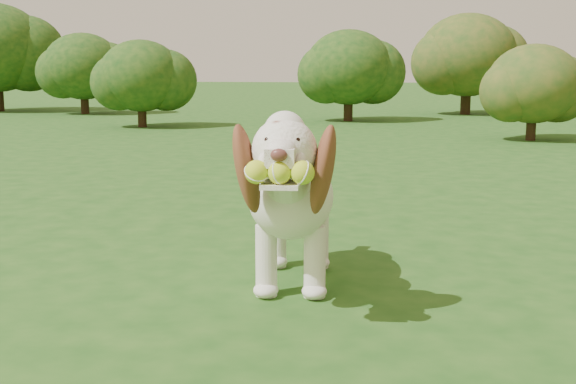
# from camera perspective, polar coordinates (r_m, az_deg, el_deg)

# --- Properties ---
(ground) EXTENTS (80.00, 80.00, 0.00)m
(ground) POSITION_cam_1_polar(r_m,az_deg,el_deg) (3.69, 5.18, -6.18)
(ground) COLOR #1D4B15
(ground) RESTS_ON ground
(dog) EXTENTS (0.47, 1.30, 0.85)m
(dog) POSITION_cam_1_polar(r_m,az_deg,el_deg) (3.30, 0.38, -0.01)
(dog) COLOR white
(dog) RESTS_ON ground
(shrub_a) EXTENTS (1.39, 1.39, 1.44)m
(shrub_a) POSITION_cam_1_polar(r_m,az_deg,el_deg) (12.31, -11.56, 8.98)
(shrub_a) COLOR #382314
(shrub_a) RESTS_ON ground
(shrub_b) EXTENTS (1.61, 1.61, 1.67)m
(shrub_b) POSITION_cam_1_polar(r_m,az_deg,el_deg) (13.43, 4.82, 9.78)
(shrub_b) COLOR #382314
(shrub_b) RESTS_ON ground
(shrub_i) EXTENTS (2.01, 2.01, 2.08)m
(shrub_i) POSITION_cam_1_polar(r_m,az_deg,el_deg) (15.66, 14.00, 10.45)
(shrub_i) COLOR #382314
(shrub_i) RESTS_ON ground
(shrub_c) EXTENTS (1.27, 1.27, 1.31)m
(shrub_c) POSITION_cam_1_polar(r_m,az_deg,el_deg) (10.46, 18.83, 8.09)
(shrub_c) COLOR #382314
(shrub_c) RESTS_ON ground
(shrub_e) EXTENTS (1.63, 1.63, 1.69)m
(shrub_e) POSITION_cam_1_polar(r_m,az_deg,el_deg) (15.93, -15.89, 9.52)
(shrub_e) COLOR #382314
(shrub_e) RESTS_ON ground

